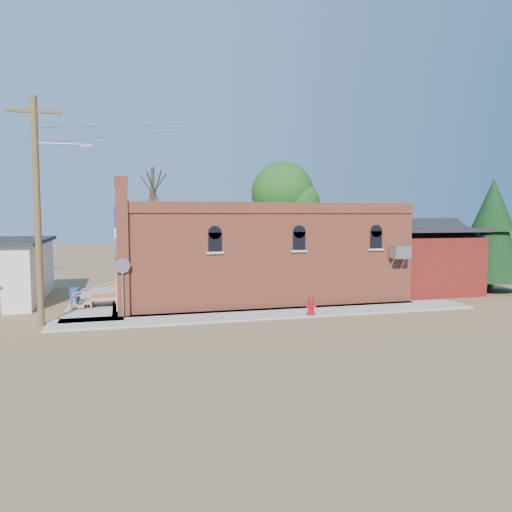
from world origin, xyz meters
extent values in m
plane|color=brown|center=(0.00, 0.00, 0.00)|extent=(120.00, 120.00, 0.00)
cube|color=#9E9991|center=(1.50, 0.90, 0.04)|extent=(19.00, 2.20, 0.08)
cube|color=#9E9991|center=(-6.30, 6.00, 0.04)|extent=(2.60, 10.00, 0.08)
cube|color=#B45237|center=(2.00, 5.50, 2.25)|extent=(14.00, 7.00, 4.50)
cube|color=black|center=(2.00, 5.50, 4.55)|extent=(13.80, 6.80, 0.12)
cube|color=#B45237|center=(-5.00, 5.50, 2.90)|extent=(0.50, 7.40, 5.80)
cube|color=navy|center=(-5.30, 4.30, 4.00)|extent=(0.08, 1.10, 1.56)
cube|color=gray|center=(8.10, 1.55, 2.60)|extent=(0.85, 0.65, 0.60)
cube|color=#5A120F|center=(11.50, 5.50, 1.60)|extent=(5.00, 6.00, 3.20)
cylinder|color=#503C20|center=(-8.20, 1.20, 4.50)|extent=(0.26, 0.26, 9.00)
cube|color=#503C20|center=(-8.20, 1.20, 8.40)|extent=(2.00, 0.12, 0.12)
cylinder|color=gray|center=(-7.30, 1.20, 7.20)|extent=(1.80, 0.08, 0.08)
cube|color=gray|center=(-6.30, 1.20, 7.15)|extent=(0.45, 0.22, 0.14)
cylinder|color=#423626|center=(-3.00, 13.00, 3.75)|extent=(0.24, 0.24, 7.50)
cylinder|color=#423626|center=(6.00, 13.50, 3.15)|extent=(0.28, 0.28, 6.30)
sphere|color=#1D4F16|center=(6.00, 13.50, 5.95)|extent=(4.40, 4.40, 4.40)
cylinder|color=#423626|center=(15.50, 4.00, 0.60)|extent=(0.30, 0.30, 1.20)
cone|color=black|center=(15.50, 4.00, 3.40)|extent=(3.60, 3.60, 5.50)
cone|color=black|center=(15.50, 4.00, 5.00)|extent=(2.41, 2.41, 3.00)
cylinder|color=#9E0914|center=(2.85, 0.00, 0.11)|extent=(0.38, 0.38, 0.07)
cylinder|color=#9E0914|center=(2.85, 0.00, 0.45)|extent=(0.26, 0.26, 0.61)
sphere|color=#9E0914|center=(2.85, 0.00, 0.77)|extent=(0.24, 0.24, 0.24)
cylinder|color=#9E0914|center=(2.85, -0.16, 0.46)|extent=(0.12, 0.14, 0.11)
cylinder|color=#9E0914|center=(2.69, 0.00, 0.46)|extent=(0.14, 0.12, 0.11)
cylinder|color=#9E0914|center=(3.00, 0.00, 0.46)|extent=(0.14, 0.12, 0.11)
cylinder|color=gray|center=(-5.03, 1.68, 1.23)|extent=(0.07, 0.07, 2.30)
cylinder|color=gray|center=(-5.03, 1.66, 2.28)|extent=(0.68, 0.17, 0.69)
cylinder|color=red|center=(-5.03, 1.70, 2.28)|extent=(0.68, 0.17, 0.69)
cylinder|color=navy|center=(-7.30, 5.78, 0.46)|extent=(0.57, 0.57, 0.77)
camera|label=1|loc=(-5.08, -19.99, 4.39)|focal=35.00mm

